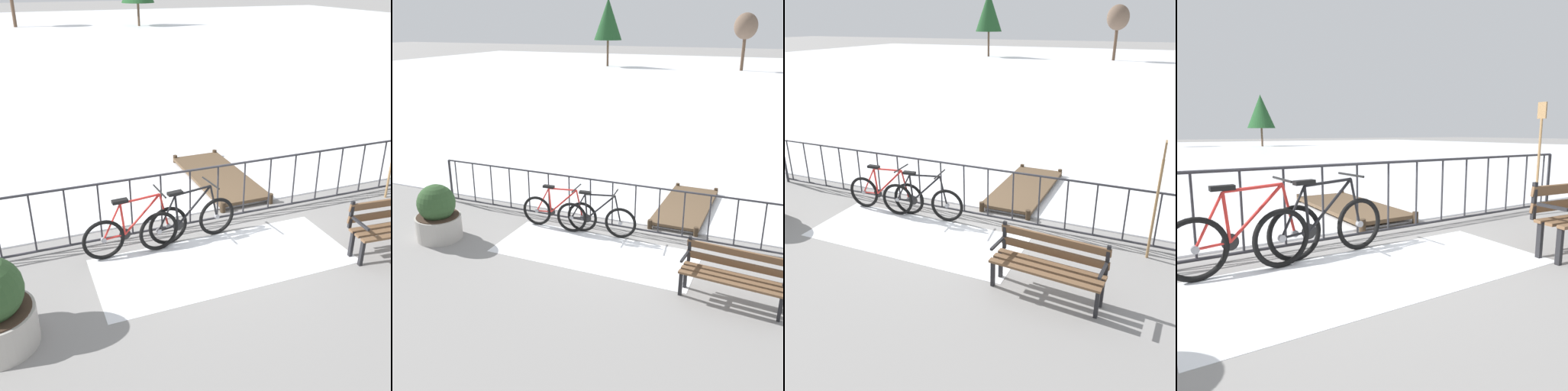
% 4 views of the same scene
% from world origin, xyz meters
% --- Properties ---
extents(ground_plane, '(160.00, 160.00, 0.00)m').
position_xyz_m(ground_plane, '(0.00, 0.00, 0.00)').
color(ground_plane, gray).
extents(frozen_pond, '(80.00, 56.00, 0.03)m').
position_xyz_m(frozen_pond, '(0.00, 28.40, 0.01)').
color(frozen_pond, white).
rests_on(frozen_pond, ground).
extents(snow_patch, '(3.90, 1.57, 0.01)m').
position_xyz_m(snow_patch, '(-0.16, -1.20, 0.00)').
color(snow_patch, white).
rests_on(snow_patch, ground).
extents(railing_fence, '(9.06, 0.06, 1.07)m').
position_xyz_m(railing_fence, '(0.00, 0.00, 0.56)').
color(railing_fence, '#2D2D33').
rests_on(railing_fence, ground).
extents(bicycle_near_railing, '(1.71, 0.52, 0.97)m').
position_xyz_m(bicycle_near_railing, '(-1.31, -0.43, 0.37)').
color(bicycle_near_railing, black).
rests_on(bicycle_near_railing, ground).
extents(bicycle_second, '(1.70, 0.52, 0.97)m').
position_xyz_m(bicycle_second, '(-0.46, -0.45, 0.37)').
color(bicycle_second, black).
rests_on(bicycle_second, ground).
extents(park_bench, '(1.64, 0.62, 0.89)m').
position_xyz_m(park_bench, '(2.47, -1.88, 0.51)').
color(park_bench, brown).
rests_on(park_bench, ground).
extents(oar_upright, '(0.04, 0.16, 1.98)m').
position_xyz_m(oar_upright, '(3.74, -0.29, 1.14)').
color(oar_upright, '#937047').
rests_on(oar_upright, ground).
extents(wooden_dock, '(1.10, 2.75, 0.20)m').
position_xyz_m(wooden_dock, '(1.00, 1.62, 0.12)').
color(wooden_dock, brown).
rests_on(wooden_dock, ground).
extents(tree_far_west, '(2.76, 2.76, 6.48)m').
position_xyz_m(tree_far_west, '(-14.59, 37.26, 4.50)').
color(tree_far_west, brown).
rests_on(tree_far_west, ground).
extents(tree_centre, '(2.08, 2.08, 5.03)m').
position_xyz_m(tree_centre, '(-1.55, 37.68, 3.83)').
color(tree_centre, brown).
rests_on(tree_centre, ground).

